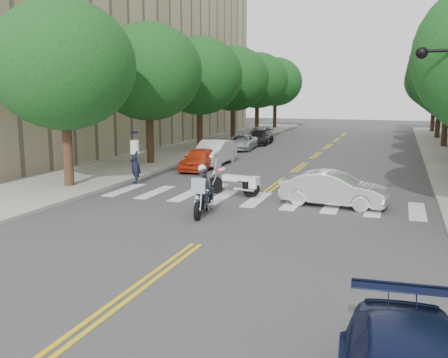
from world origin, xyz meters
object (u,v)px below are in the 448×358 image
at_px(officer_standing, 135,163).
at_px(convertible, 334,189).
at_px(motorcycle_police, 203,192).
at_px(motorcycle_parked, 237,183).

bearing_deg(officer_standing, convertible, 40.10).
bearing_deg(motorcycle_police, motorcycle_parked, -103.03).
height_order(officer_standing, convertible, officer_standing).
relative_size(motorcycle_parked, officer_standing, 1.20).
distance_m(officer_standing, convertible, 9.75).
relative_size(motorcycle_police, officer_standing, 1.10).
bearing_deg(motorcycle_police, officer_standing, -50.53).
distance_m(motorcycle_parked, convertible, 4.17).
bearing_deg(convertible, motorcycle_parked, 87.69).
xyz_separation_m(motorcycle_police, convertible, (4.31, 2.93, -0.15)).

